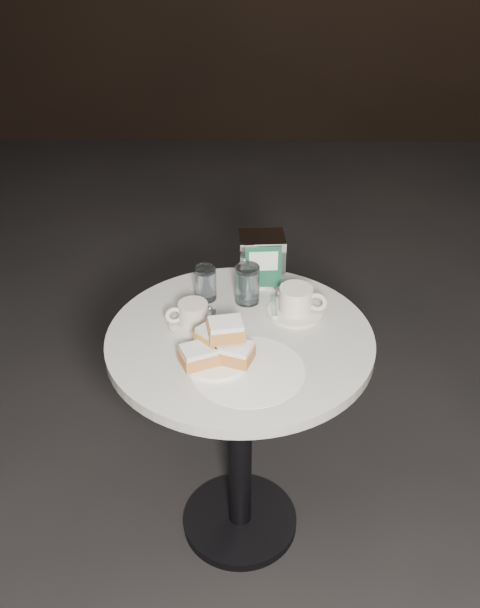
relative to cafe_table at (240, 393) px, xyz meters
name	(u,v)px	position (x,y,z in m)	size (l,w,h in m)	color
ground	(240,523)	(0.00, 0.00, -0.55)	(7.00, 7.00, 0.00)	black
cafe_table	(240,393)	(0.00, 0.00, 0.00)	(0.70, 0.70, 0.74)	black
sugar_spill	(248,370)	(0.02, -0.14, 0.20)	(0.28, 0.28, 0.00)	white
beignet_plate	(218,347)	(-0.05, -0.11, 0.24)	(0.19, 0.19, 0.11)	white
coffee_cup_left	(193,316)	(-0.12, 0.04, 0.23)	(0.16, 0.16, 0.07)	silver
coffee_cup_right	(296,302)	(0.15, 0.10, 0.23)	(0.19, 0.19, 0.08)	silver
water_glass_left	(205,284)	(-0.10, 0.18, 0.25)	(0.07, 0.07, 0.10)	silver
water_glass_right	(247,285)	(0.02, 0.16, 0.25)	(0.09, 0.09, 0.11)	silver
napkin_dispenser	(262,259)	(0.06, 0.27, 0.27)	(0.13, 0.12, 0.15)	silver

